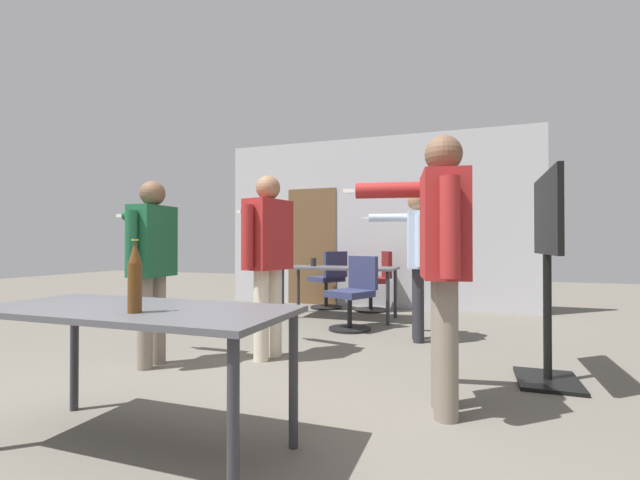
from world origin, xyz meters
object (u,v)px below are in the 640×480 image
Objects in this scene: person_center_tall at (151,254)px; office_chair_far_left at (375,283)px; person_far_watching at (417,249)px; beer_bottle at (135,278)px; office_chair_near_pushed at (354,295)px; drink_cup at (313,262)px; person_near_casual at (441,246)px; tv_screen at (547,253)px; office_chair_mid_tucked at (329,282)px; person_left_plaid at (267,248)px.

office_chair_far_left is at bearing -18.66° from person_center_tall.
person_far_watching is (2.07, 1.76, 0.03)m from person_center_tall.
person_center_tall reaches higher than beer_bottle.
drink_cup is at bearing -17.66° from office_chair_near_pushed.
person_center_tall is at bearing 74.64° from person_near_casual.
drink_cup is at bearing 109.99° from office_chair_far_left.
person_center_tall reaches higher than office_chair_near_pushed.
tv_screen reaches higher than office_chair_mid_tucked.
office_chair_mid_tucked is 5.13m from beer_bottle.
office_chair_mid_tucked is at bearing 97.81° from beer_bottle.
office_chair_far_left reaches higher than drink_cup.
tv_screen is 0.97× the size of person_far_watching.
person_far_watching is 13.72× the size of drink_cup.
person_near_casual is at bearing 142.08° from office_chair_near_pushed.
office_chair_near_pushed is 2.60× the size of beer_bottle.
drink_cup is (-1.64, 1.16, -0.21)m from person_far_watching.
office_chair_far_left is (-0.87, 1.93, -0.55)m from person_far_watching.
person_center_tall is 2.96m from drink_cup.
person_far_watching is at bearing 73.39° from beer_bottle.
office_chair_mid_tucked is 0.77m from office_chair_far_left.
person_far_watching is (-1.12, 1.11, 0.01)m from tv_screen.
office_chair_far_left is at bearing -146.86° from tv_screen.
office_chair_far_left is (-0.05, 1.53, 0.03)m from office_chair_near_pushed.
drink_cup is at bearing 22.74° from person_near_casual.
person_left_plaid is 1.74m from office_chair_near_pushed.
office_chair_mid_tucked is at bearing 67.13° from office_chair_far_left.
person_near_casual is 2.03m from person_far_watching.
person_near_casual reaches higher than person_far_watching.
office_chair_far_left is 1.14m from drink_cup.
person_center_tall is (-3.18, -0.65, -0.02)m from tv_screen.
office_chair_near_pushed is (0.42, 1.58, -0.60)m from person_left_plaid.
person_left_plaid is at bearing 100.65° from office_chair_near_pushed.
tv_screen is 4.59× the size of beer_bottle.
person_left_plaid is at bearing 123.02° from person_far_watching.
person_near_casual is at bearing 172.69° from office_chair_far_left.
person_left_plaid is at bearing -80.30° from drink_cup.
person_center_tall is 1.80m from beer_bottle.
person_near_casual reaches higher than office_chair_mid_tucked.
person_left_plaid is 3.16m from office_chair_mid_tucked.
office_chair_near_pushed is 0.96× the size of office_chair_far_left.
drink_cup is (-2.02, 3.15, -0.25)m from person_near_casual.
person_far_watching is at bearing -35.30° from drink_cup.
office_chair_far_left is at bearing 7.80° from person_near_casual.
drink_cup is at bearing 99.09° from beer_bottle.
person_left_plaid is at bearing 53.58° from person_near_casual.
tv_screen is 0.92× the size of person_near_casual.
person_far_watching reaches higher than tv_screen.
drink_cup is at bearing 43.81° from person_far_watching.
drink_cup is (0.00, -0.74, 0.35)m from office_chair_mid_tucked.
beer_bottle is at bearing 154.13° from office_chair_far_left.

